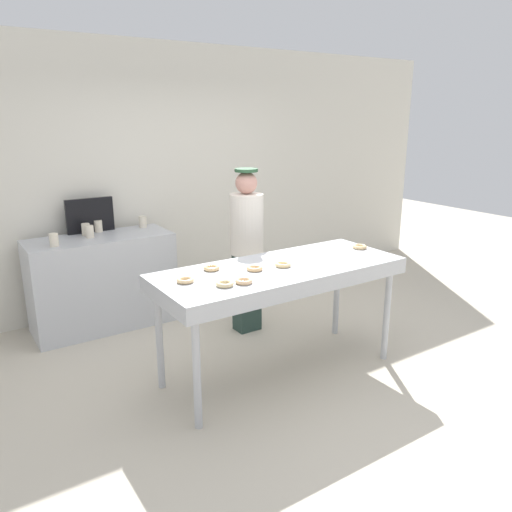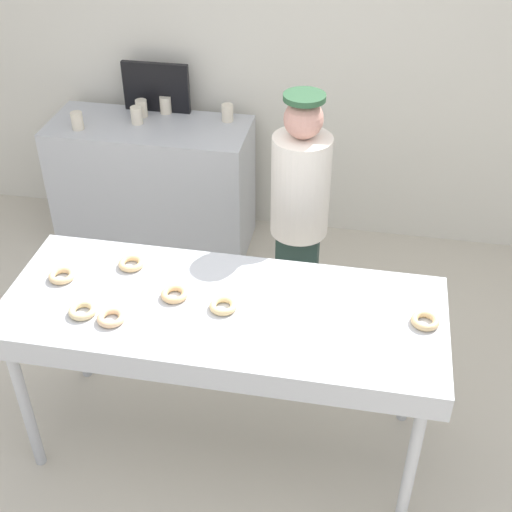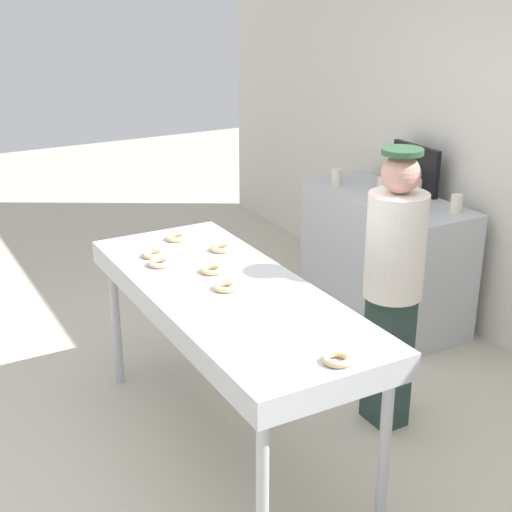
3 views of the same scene
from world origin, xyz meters
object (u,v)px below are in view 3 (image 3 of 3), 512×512
object	(u,v)px
worker_baker	(393,277)
paper_cup_2	(395,183)
plain_donut_0	(212,270)
plain_donut_4	(221,248)
paper_cup_3	(336,177)
paper_cup_4	(383,185)
plain_donut_5	(176,237)
fryer_conveyor	(229,301)
paper_cup_0	(417,186)
prep_counter	(384,256)
paper_cup_1	(457,203)
plain_donut_2	(337,359)
plain_donut_1	(226,287)
plain_donut_6	(153,254)
menu_display	(415,169)
plain_donut_3	(159,263)

from	to	relation	value
worker_baker	paper_cup_2	world-z (taller)	worker_baker
plain_donut_0	plain_donut_4	world-z (taller)	same
paper_cup_3	paper_cup_4	distance (m)	0.40
worker_baker	paper_cup_2	bearing A→B (deg)	-39.20
paper_cup_2	plain_donut_5	bearing A→B (deg)	-83.83
fryer_conveyor	paper_cup_3	distance (m)	2.15
paper_cup_0	paper_cup_2	bearing A→B (deg)	-150.38
plain_donut_5	prep_counter	xyz separation A→B (m)	(-0.12, 1.73, -0.49)
worker_baker	paper_cup_1	size ratio (longest dim) A/B	13.50
paper_cup_4	plain_donut_2	bearing A→B (deg)	-42.34
paper_cup_1	plain_donut_4	bearing A→B (deg)	-93.62
plain_donut_1	paper_cup_4	distance (m)	2.09
plain_donut_6	paper_cup_0	distance (m)	2.19
plain_donut_1	paper_cup_1	distance (m)	2.02
prep_counter	menu_display	bearing A→B (deg)	90.00
plain_donut_3	plain_donut_5	xyz separation A→B (m)	(-0.34, 0.25, 0.00)
fryer_conveyor	paper_cup_4	world-z (taller)	paper_cup_4
plain_donut_4	menu_display	xyz separation A→B (m)	(-0.42, 1.82, 0.16)
paper_cup_0	plain_donut_1	bearing A→B (deg)	-66.68
plain_donut_1	plain_donut_2	world-z (taller)	same
prep_counter	paper_cup_1	xyz separation A→B (m)	(0.53, 0.17, 0.53)
worker_baker	paper_cup_3	world-z (taller)	worker_baker
plain_donut_1	plain_donut_0	bearing A→B (deg)	170.58
worker_baker	prep_counter	bearing A→B (deg)	-37.26
plain_donut_2	paper_cup_0	bearing A→B (deg)	132.26
plain_donut_6	paper_cup_1	size ratio (longest dim) A/B	1.06
plain_donut_2	worker_baker	world-z (taller)	worker_baker
prep_counter	paper_cup_0	xyz separation A→B (m)	(0.07, 0.22, 0.53)
paper_cup_0	paper_cup_1	distance (m)	0.46
paper_cup_4	menu_display	bearing A→B (deg)	71.25
paper_cup_4	menu_display	distance (m)	0.27
worker_baker	plain_donut_4	bearing A→B (deg)	41.91
paper_cup_0	paper_cup_3	bearing A→B (deg)	-144.76
paper_cup_1	paper_cup_4	distance (m)	0.63
prep_counter	paper_cup_2	bearing A→B (deg)	122.12
prep_counter	paper_cup_1	size ratio (longest dim) A/B	11.61
plain_donut_5	paper_cup_2	size ratio (longest dim) A/B	1.06
plain_donut_6	paper_cup_4	distance (m)	2.01
plain_donut_1	menu_display	size ratio (longest dim) A/B	0.27
plain_donut_0	paper_cup_2	bearing A→B (deg)	112.30
plain_donut_2	paper_cup_3	distance (m)	2.80
plain_donut_3	prep_counter	distance (m)	2.09
paper_cup_0	menu_display	bearing A→B (deg)	158.16
paper_cup_0	plain_donut_6	bearing A→B (deg)	-83.45
paper_cup_0	plain_donut_2	bearing A→B (deg)	-47.74
paper_cup_4	paper_cup_2	bearing A→B (deg)	92.21
paper_cup_0	plain_donut_3	bearing A→B (deg)	-79.80
plain_donut_0	paper_cup_2	size ratio (longest dim) A/B	1.06
plain_donut_3	worker_baker	distance (m)	1.30
worker_baker	paper_cup_4	distance (m)	1.55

